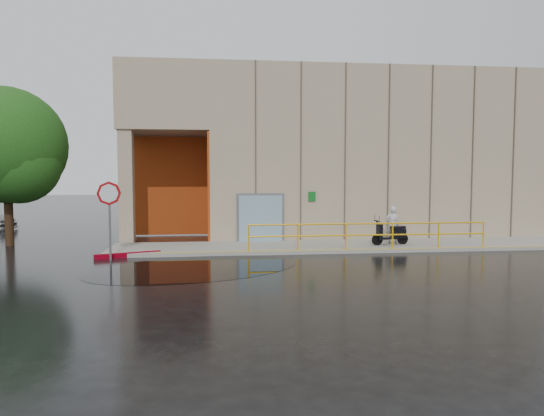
{
  "coord_description": "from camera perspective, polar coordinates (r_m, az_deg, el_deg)",
  "views": [
    {
      "loc": [
        -1.67,
        -15.21,
        3.09
      ],
      "look_at": [
        0.38,
        3.0,
        1.81
      ],
      "focal_mm": 32.0,
      "sensor_mm": 36.0,
      "label": 1
    }
  ],
  "objects": [
    {
      "name": "guardrail",
      "position": [
        19.44,
        11.38,
        -3.2
      ],
      "size": [
        9.56,
        0.06,
        1.03
      ],
      "color": "#F2B00C",
      "rests_on": "sidewalk"
    },
    {
      "name": "scooter",
      "position": [
        20.74,
        13.79,
        -2.26
      ],
      "size": [
        1.64,
        0.71,
        1.25
      ],
      "rotation": [
        0.0,
        0.0,
        0.12
      ],
      "color": "black",
      "rests_on": "sidewalk"
    },
    {
      "name": "ground",
      "position": [
        15.61,
        -0.16,
        -7.41
      ],
      "size": [
        120.0,
        120.0,
        0.0
      ],
      "primitive_type": "plane",
      "color": "black",
      "rests_on": "ground"
    },
    {
      "name": "tree_near",
      "position": [
        23.59,
        -28.52,
        6.04
      ],
      "size": [
        4.97,
        4.97,
        6.8
      ],
      "rotation": [
        0.0,
        0.0,
        0.11
      ],
      "color": "black",
      "rests_on": "ground"
    },
    {
      "name": "puddle",
      "position": [
        16.21,
        -9.04,
        -7.02
      ],
      "size": [
        8.17,
        6.54,
        0.01
      ],
      "primitive_type": "cube",
      "rotation": [
        0.0,
        0.0,
        0.35
      ],
      "color": "black",
      "rests_on": "ground"
    },
    {
      "name": "sidewalk",
      "position": [
        20.73,
        9.55,
        -4.41
      ],
      "size": [
        20.0,
        3.0,
        0.15
      ],
      "primitive_type": "cube",
      "color": "gray",
      "rests_on": "ground"
    },
    {
      "name": "person",
      "position": [
        21.15,
        13.97,
        -1.95
      ],
      "size": [
        0.62,
        0.45,
        1.58
      ],
      "primitive_type": "imported",
      "rotation": [
        0.0,
        0.0,
        3.02
      ],
      "color": "silver",
      "rests_on": "sidewalk"
    },
    {
      "name": "stop_sign",
      "position": [
        18.14,
        -18.6,
        0.49
      ],
      "size": [
        0.79,
        0.4,
        2.84
      ],
      "rotation": [
        0.0,
        0.0,
        0.05
      ],
      "color": "slate",
      "rests_on": "ground"
    },
    {
      "name": "red_curb",
      "position": [
        18.85,
        -16.59,
        -5.32
      ],
      "size": [
        2.32,
        0.96,
        0.18
      ],
      "primitive_type": "cube",
      "rotation": [
        0.0,
        0.0,
        0.34
      ],
      "color": "maroon",
      "rests_on": "ground"
    },
    {
      "name": "building",
      "position": [
        27.08,
        8.11,
        6.33
      ],
      "size": [
        20.0,
        10.17,
        8.0
      ],
      "color": "tan",
      "rests_on": "ground"
    }
  ]
}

